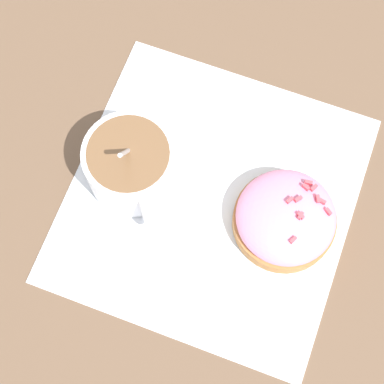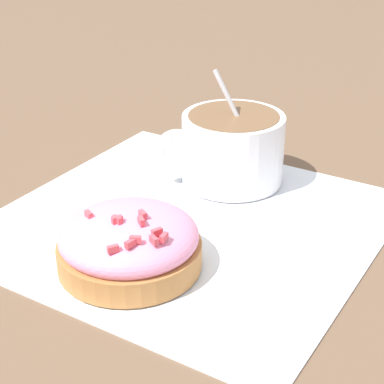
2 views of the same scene
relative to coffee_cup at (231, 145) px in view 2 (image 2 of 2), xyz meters
name	(u,v)px [view 2 (image 2 of 2)]	position (x,y,z in m)	size (l,w,h in m)	color
ground_plane	(188,223)	(0.08, 0.01, -0.03)	(3.00, 3.00, 0.00)	brown
paper_napkin	(188,221)	(0.08, 0.01, -0.03)	(0.27, 0.28, 0.00)	white
coffee_cup	(231,145)	(0.00, 0.00, 0.00)	(0.09, 0.10, 0.10)	white
frosted_pastry	(133,244)	(0.15, 0.01, -0.01)	(0.10, 0.10, 0.04)	#B2753D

